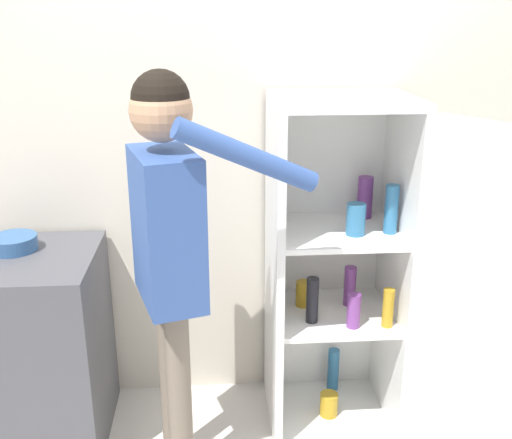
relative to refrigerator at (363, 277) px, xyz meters
name	(u,v)px	position (x,y,z in m)	size (l,w,h in m)	color
wall_back	(255,157)	(-0.47, 0.41, 0.48)	(7.00, 0.06, 2.55)	beige
refrigerator	(363,277)	(0.00, 0.00, 0.00)	(0.97, 1.07, 1.61)	white
person	(169,229)	(-0.85, -0.25, 0.35)	(0.74, 0.50, 1.75)	#726656
counter	(39,349)	(-1.50, 0.04, -0.33)	(0.58, 0.63, 0.93)	#4C4C51
bowl	(13,243)	(-1.58, 0.12, 0.16)	(0.21, 0.21, 0.07)	#335B8E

